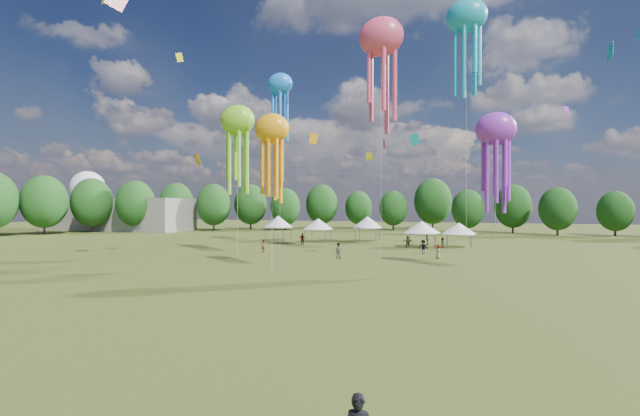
% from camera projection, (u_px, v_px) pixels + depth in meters
% --- Properties ---
extents(ground, '(300.00, 300.00, 0.00)m').
position_uv_depth(ground, '(127.00, 386.00, 13.96)').
color(ground, '#384416').
rests_on(ground, ground).
extents(spectator_near, '(0.98, 0.82, 1.81)m').
position_uv_depth(spectator_near, '(338.00, 251.00, 47.90)').
color(spectator_near, gray).
rests_on(spectator_near, ground).
extents(spectators_far, '(22.82, 18.70, 1.87)m').
position_uv_depth(spectators_far, '(395.00, 243.00, 58.51)').
color(spectators_far, gray).
rests_on(spectators_far, ground).
extents(festival_tents, '(35.17, 12.71, 4.44)m').
position_uv_depth(festival_tents, '(362.00, 224.00, 67.12)').
color(festival_tents, '#47474C').
rests_on(festival_tents, ground).
extents(show_kites, '(33.41, 24.94, 32.12)m').
position_uv_depth(show_kites, '(362.00, 85.00, 50.02)').
color(show_kites, '#7CD422').
rests_on(show_kites, ground).
extents(small_kites, '(75.49, 59.89, 45.00)m').
position_uv_depth(small_kites, '(374.00, 40.00, 56.04)').
color(small_kites, '#7CD422').
rests_on(small_kites, ground).
extents(treeline, '(201.57, 95.24, 13.43)m').
position_uv_depth(treeline, '(372.00, 204.00, 74.47)').
color(treeline, '#38281C').
rests_on(treeline, ground).
extents(hangar, '(40.00, 12.00, 8.00)m').
position_uv_depth(hangar, '(116.00, 214.00, 104.95)').
color(hangar, gray).
rests_on(hangar, ground).
extents(radome, '(9.00, 9.00, 16.00)m').
position_uv_depth(radome, '(88.00, 192.00, 115.66)').
color(radome, white).
rests_on(radome, ground).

